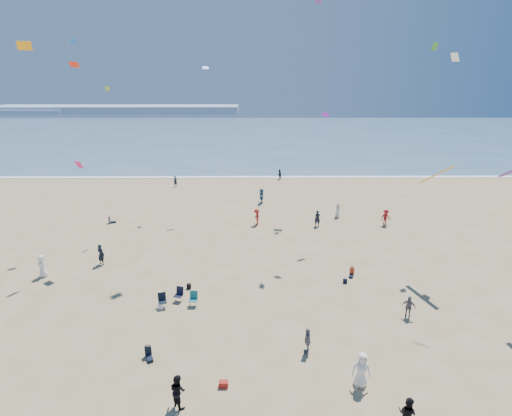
{
  "coord_description": "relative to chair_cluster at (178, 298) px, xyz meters",
  "views": [
    {
      "loc": [
        1.83,
        -15.31,
        14.48
      ],
      "look_at": [
        2.0,
        8.0,
        6.95
      ],
      "focal_mm": 28.0,
      "sensor_mm": 36.0,
      "label": 1
    }
  ],
  "objects": [
    {
      "name": "ground",
      "position": [
        3.23,
        -8.28,
        -0.5
      ],
      "size": [
        220.0,
        220.0,
        0.0
      ],
      "primitive_type": "plane",
      "color": "tan",
      "rests_on": "ground"
    },
    {
      "name": "seated_group",
      "position": [
        3.77,
        -1.24,
        -0.08
      ],
      "size": [
        23.71,
        27.79,
        0.84
      ],
      "color": "white",
      "rests_on": "ground"
    },
    {
      "name": "chair_cluster",
      "position": [
        0.0,
        0.0,
        0.0
      ],
      "size": [
        2.7,
        1.57,
        1.0
      ],
      "color": "black",
      "rests_on": "ground"
    },
    {
      "name": "standing_flyers",
      "position": [
        8.09,
        8.55,
        0.34
      ],
      "size": [
        36.03,
        46.48,
        1.87
      ],
      "color": "#AC1E18",
      "rests_on": "ground"
    },
    {
      "name": "kites_aloft",
      "position": [
        12.13,
        5.16,
        14.06
      ],
      "size": [
        34.51,
        38.67,
        23.5
      ],
      "color": "#FBA714",
      "rests_on": "ground"
    },
    {
      "name": "cooler",
      "position": [
        3.58,
        -7.52,
        -0.35
      ],
      "size": [
        0.45,
        0.3,
        0.3
      ],
      "primitive_type": "cube",
      "color": "#A62017",
      "rests_on": "ground"
    },
    {
      "name": "navy_bag",
      "position": [
        11.9,
        2.97,
        -0.33
      ],
      "size": [
        0.28,
        0.18,
        0.34
      ],
      "primitive_type": "cube",
      "color": "black",
      "rests_on": "ground"
    },
    {
      "name": "white_tote",
      "position": [
        -1.08,
        -0.47,
        -0.3
      ],
      "size": [
        0.35,
        0.2,
        0.4
      ],
      "primitive_type": "cube",
      "color": "white",
      "rests_on": "ground"
    },
    {
      "name": "headland_far",
      "position": [
        -56.77,
        161.72,
        1.1
      ],
      "size": [
        110.0,
        20.0,
        3.2
      ],
      "primitive_type": "cube",
      "color": "#7A8EA8",
      "rests_on": "ground"
    },
    {
      "name": "surf_line",
      "position": [
        3.23,
        36.72,
        -0.46
      ],
      "size": [
        220.0,
        1.2,
        0.08
      ],
      "primitive_type": "cube",
      "color": "white",
      "rests_on": "ground"
    },
    {
      "name": "headland_near",
      "position": [
        -96.77,
        156.72,
        0.5
      ],
      "size": [
        40.0,
        14.0,
        2.0
      ],
      "primitive_type": "cube",
      "color": "#7A8EA8",
      "rests_on": "ground"
    },
    {
      "name": "black_backpack",
      "position": [
        0.38,
        2.22,
        -0.31
      ],
      "size": [
        0.3,
        0.22,
        0.38
      ],
      "primitive_type": "cube",
      "color": "black",
      "rests_on": "ground"
    },
    {
      "name": "ocean",
      "position": [
        3.23,
        86.72,
        -0.47
      ],
      "size": [
        220.0,
        100.0,
        0.06
      ],
      "primitive_type": "cube",
      "color": "#476B84",
      "rests_on": "ground"
    }
  ]
}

